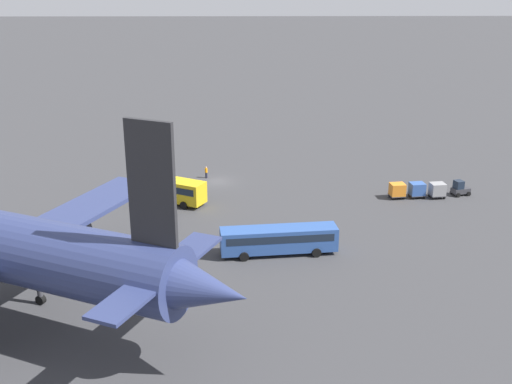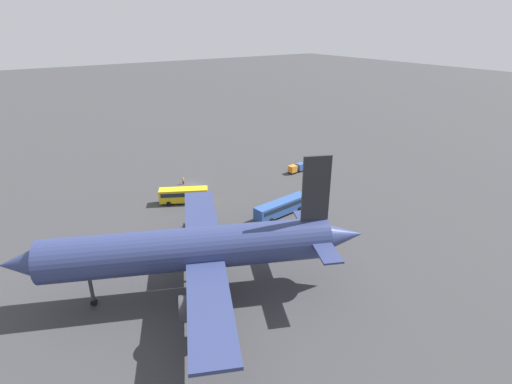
{
  "view_description": "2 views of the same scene",
  "coord_description": "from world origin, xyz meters",
  "px_view_note": "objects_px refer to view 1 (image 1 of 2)",
  "views": [
    {
      "loc": [
        -4.33,
        87.54,
        29.83
      ],
      "look_at": [
        -5.4,
        16.44,
        4.28
      ],
      "focal_mm": 45.0,
      "sensor_mm": 36.0,
      "label": 1
    },
    {
      "loc": [
        36.64,
        80.78,
        35.71
      ],
      "look_at": [
        -5.48,
        18.66,
        3.45
      ],
      "focal_mm": 28.0,
      "sensor_mm": 36.0,
      "label": 2
    }
  ],
  "objects_px": {
    "shuttle_bus_near": "(169,188)",
    "cargo_cart_grey": "(437,189)",
    "baggage_tug": "(460,189)",
    "cargo_cart_orange": "(397,190)",
    "worker_person": "(206,172)",
    "cargo_cart_blue": "(417,189)",
    "shuttle_bus_far": "(279,238)"
  },
  "relations": [
    {
      "from": "shuttle_bus_far",
      "to": "cargo_cart_orange",
      "type": "xyz_separation_m",
      "value": [
        -16.68,
        -17.12,
        -0.63
      ]
    },
    {
      "from": "baggage_tug",
      "to": "cargo_cart_orange",
      "type": "bearing_deg",
      "value": -11.38
    },
    {
      "from": "cargo_cart_grey",
      "to": "shuttle_bus_far",
      "type": "bearing_deg",
      "value": 37.9
    },
    {
      "from": "cargo_cart_blue",
      "to": "baggage_tug",
      "type": "bearing_deg",
      "value": -171.71
    },
    {
      "from": "worker_person",
      "to": "cargo_cart_grey",
      "type": "distance_m",
      "value": 32.67
    },
    {
      "from": "cargo_cart_grey",
      "to": "cargo_cart_orange",
      "type": "relative_size",
      "value": 1.0
    },
    {
      "from": "shuttle_bus_near",
      "to": "worker_person",
      "type": "bearing_deg",
      "value": -86.02
    },
    {
      "from": "shuttle_bus_near",
      "to": "cargo_cart_blue",
      "type": "distance_m",
      "value": 33.07
    },
    {
      "from": "cargo_cart_blue",
      "to": "shuttle_bus_near",
      "type": "bearing_deg",
      "value": 1.93
    },
    {
      "from": "cargo_cart_grey",
      "to": "cargo_cart_blue",
      "type": "distance_m",
      "value": 2.7
    },
    {
      "from": "worker_person",
      "to": "shuttle_bus_near",
      "type": "bearing_deg",
      "value": 66.36
    },
    {
      "from": "baggage_tug",
      "to": "cargo_cart_orange",
      "type": "height_order",
      "value": "baggage_tug"
    },
    {
      "from": "shuttle_bus_far",
      "to": "baggage_tug",
      "type": "height_order",
      "value": "shuttle_bus_far"
    },
    {
      "from": "shuttle_bus_far",
      "to": "cargo_cart_orange",
      "type": "bearing_deg",
      "value": -140.59
    },
    {
      "from": "cargo_cart_blue",
      "to": "cargo_cart_orange",
      "type": "xyz_separation_m",
      "value": [
        2.7,
        0.21,
        0.0
      ]
    },
    {
      "from": "shuttle_bus_near",
      "to": "cargo_cart_grey",
      "type": "bearing_deg",
      "value": -150.83
    },
    {
      "from": "shuttle_bus_near",
      "to": "baggage_tug",
      "type": "bearing_deg",
      "value": -149.46
    },
    {
      "from": "shuttle_bus_near",
      "to": "worker_person",
      "type": "relative_size",
      "value": 5.87
    },
    {
      "from": "baggage_tug",
      "to": "cargo_cart_orange",
      "type": "relative_size",
      "value": 1.22
    },
    {
      "from": "shuttle_bus_near",
      "to": "worker_person",
      "type": "height_order",
      "value": "shuttle_bus_near"
    },
    {
      "from": "worker_person",
      "to": "cargo_cart_orange",
      "type": "bearing_deg",
      "value": 161.01
    },
    {
      "from": "shuttle_bus_near",
      "to": "baggage_tug",
      "type": "distance_m",
      "value": 39.18
    },
    {
      "from": "baggage_tug",
      "to": "worker_person",
      "type": "bearing_deg",
      "value": -31.24
    },
    {
      "from": "worker_person",
      "to": "cargo_cart_grey",
      "type": "height_order",
      "value": "cargo_cart_grey"
    },
    {
      "from": "baggage_tug",
      "to": "cargo_cart_blue",
      "type": "relative_size",
      "value": 1.22
    },
    {
      "from": "cargo_cart_blue",
      "to": "cargo_cart_orange",
      "type": "relative_size",
      "value": 1.0
    },
    {
      "from": "baggage_tug",
      "to": "cargo_cart_orange",
      "type": "distance_m",
      "value": 8.84
    },
    {
      "from": "worker_person",
      "to": "baggage_tug",
      "type": "bearing_deg",
      "value": 167.28
    },
    {
      "from": "cargo_cart_grey",
      "to": "cargo_cart_orange",
      "type": "distance_m",
      "value": 5.4
    },
    {
      "from": "shuttle_bus_near",
      "to": "cargo_cart_orange",
      "type": "relative_size",
      "value": 4.62
    },
    {
      "from": "shuttle_bus_far",
      "to": "cargo_cart_grey",
      "type": "bearing_deg",
      "value": -148.44
    },
    {
      "from": "shuttle_bus_far",
      "to": "cargo_cart_grey",
      "type": "height_order",
      "value": "shuttle_bus_far"
    }
  ]
}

